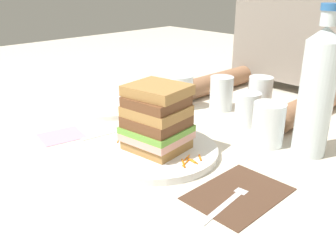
# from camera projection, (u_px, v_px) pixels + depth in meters

# --- Properties ---
(ground_plane) EXTENTS (3.00, 3.00, 0.00)m
(ground_plane) POSITION_uv_depth(u_px,v_px,m) (152.00, 152.00, 0.76)
(ground_plane) COLOR beige
(main_plate) EXTENTS (0.25, 0.25, 0.01)m
(main_plate) POSITION_uv_depth(u_px,v_px,m) (157.00, 151.00, 0.75)
(main_plate) COLOR white
(main_plate) RESTS_ON ground_plane
(sandwich) EXTENTS (0.13, 0.13, 0.13)m
(sandwich) POSITION_uv_depth(u_px,v_px,m) (157.00, 118.00, 0.73)
(sandwich) COLOR #A87A42
(sandwich) RESTS_ON main_plate
(carrot_shred_0) EXTENTS (0.03, 0.02, 0.00)m
(carrot_shred_0) POSITION_uv_depth(u_px,v_px,m) (118.00, 139.00, 0.78)
(carrot_shred_0) COLOR orange
(carrot_shred_0) RESTS_ON main_plate
(carrot_shred_1) EXTENTS (0.01, 0.02, 0.00)m
(carrot_shred_1) POSITION_uv_depth(u_px,v_px,m) (121.00, 136.00, 0.80)
(carrot_shred_1) COLOR orange
(carrot_shred_1) RESTS_ON main_plate
(carrot_shred_2) EXTENTS (0.01, 0.02, 0.00)m
(carrot_shred_2) POSITION_uv_depth(u_px,v_px,m) (129.00, 136.00, 0.80)
(carrot_shred_2) COLOR orange
(carrot_shred_2) RESTS_ON main_plate
(carrot_shred_3) EXTENTS (0.02, 0.02, 0.00)m
(carrot_shred_3) POSITION_uv_depth(u_px,v_px,m) (125.00, 136.00, 0.80)
(carrot_shred_3) COLOR orange
(carrot_shred_3) RESTS_ON main_plate
(carrot_shred_4) EXTENTS (0.02, 0.03, 0.00)m
(carrot_shred_4) POSITION_uv_depth(u_px,v_px,m) (126.00, 137.00, 0.79)
(carrot_shred_4) COLOR orange
(carrot_shred_4) RESTS_ON main_plate
(carrot_shred_5) EXTENTS (0.02, 0.01, 0.00)m
(carrot_shred_5) POSITION_uv_depth(u_px,v_px,m) (127.00, 141.00, 0.78)
(carrot_shred_5) COLOR orange
(carrot_shred_5) RESTS_ON main_plate
(carrot_shred_6) EXTENTS (0.01, 0.02, 0.00)m
(carrot_shred_6) POSITION_uv_depth(u_px,v_px,m) (128.00, 132.00, 0.82)
(carrot_shred_6) COLOR orange
(carrot_shred_6) RESTS_ON main_plate
(carrot_shred_7) EXTENTS (0.00, 0.03, 0.00)m
(carrot_shred_7) POSITION_uv_depth(u_px,v_px,m) (132.00, 133.00, 0.82)
(carrot_shred_7) COLOR orange
(carrot_shred_7) RESTS_ON main_plate
(carrot_shred_8) EXTENTS (0.03, 0.02, 0.00)m
(carrot_shred_8) POSITION_uv_depth(u_px,v_px,m) (129.00, 134.00, 0.81)
(carrot_shred_8) COLOR orange
(carrot_shred_8) RESTS_ON main_plate
(carrot_shred_9) EXTENTS (0.02, 0.01, 0.00)m
(carrot_shred_9) POSITION_uv_depth(u_px,v_px,m) (192.00, 161.00, 0.69)
(carrot_shred_9) COLOR orange
(carrot_shred_9) RESTS_ON main_plate
(carrot_shred_10) EXTENTS (0.01, 0.02, 0.00)m
(carrot_shred_10) POSITION_uv_depth(u_px,v_px,m) (187.00, 158.00, 0.71)
(carrot_shred_10) COLOR orange
(carrot_shred_10) RESTS_ON main_plate
(carrot_shred_11) EXTENTS (0.02, 0.01, 0.00)m
(carrot_shred_11) POSITION_uv_depth(u_px,v_px,m) (195.00, 162.00, 0.69)
(carrot_shred_11) COLOR orange
(carrot_shred_11) RESTS_ON main_plate
(carrot_shred_12) EXTENTS (0.01, 0.03, 0.00)m
(carrot_shred_12) POSITION_uv_depth(u_px,v_px,m) (186.00, 163.00, 0.69)
(carrot_shred_12) COLOR orange
(carrot_shred_12) RESTS_ON main_plate
(carrot_shred_13) EXTENTS (0.03, 0.02, 0.00)m
(carrot_shred_13) POSITION_uv_depth(u_px,v_px,m) (183.00, 163.00, 0.68)
(carrot_shred_13) COLOR orange
(carrot_shred_13) RESTS_ON main_plate
(carrot_shred_14) EXTENTS (0.02, 0.02, 0.00)m
(carrot_shred_14) POSITION_uv_depth(u_px,v_px,m) (200.00, 158.00, 0.70)
(carrot_shred_14) COLOR orange
(carrot_shred_14) RESTS_ON main_plate
(napkin_dark) EXTENTS (0.12, 0.17, 0.00)m
(napkin_dark) POSITION_uv_depth(u_px,v_px,m) (239.00, 193.00, 0.62)
(napkin_dark) COLOR #4C3323
(napkin_dark) RESTS_ON ground_plane
(fork) EXTENTS (0.03, 0.17, 0.00)m
(fork) POSITION_uv_depth(u_px,v_px,m) (232.00, 197.00, 0.60)
(fork) COLOR silver
(fork) RESTS_ON napkin_dark
(knife) EXTENTS (0.04, 0.20, 0.00)m
(knife) POSITION_uv_depth(u_px,v_px,m) (119.00, 130.00, 0.87)
(knife) COLOR silver
(knife) RESTS_ON ground_plane
(juice_glass) EXTENTS (0.07, 0.07, 0.09)m
(juice_glass) POSITION_uv_depth(u_px,v_px,m) (268.00, 127.00, 0.79)
(juice_glass) COLOR white
(juice_glass) RESTS_ON ground_plane
(water_bottle) EXTENTS (0.07, 0.07, 0.30)m
(water_bottle) POSITION_uv_depth(u_px,v_px,m) (317.00, 91.00, 0.71)
(water_bottle) COLOR silver
(water_bottle) RESTS_ON ground_plane
(empty_tumbler_0) EXTENTS (0.06, 0.06, 0.09)m
(empty_tumbler_0) POSITION_uv_depth(u_px,v_px,m) (221.00, 93.00, 1.00)
(empty_tumbler_0) COLOR silver
(empty_tumbler_0) RESTS_ON ground_plane
(empty_tumbler_1) EXTENTS (0.06, 0.06, 0.08)m
(empty_tumbler_1) POSITION_uv_depth(u_px,v_px,m) (247.00, 109.00, 0.89)
(empty_tumbler_1) COLOR silver
(empty_tumbler_1) RESTS_ON ground_plane
(empty_tumbler_2) EXTENTS (0.06, 0.06, 0.10)m
(empty_tumbler_2) POSITION_uv_depth(u_px,v_px,m) (260.00, 94.00, 0.98)
(empty_tumbler_2) COLOR silver
(empty_tumbler_2) RESTS_ON ground_plane
(empty_tumbler_3) EXTENTS (0.07, 0.07, 0.09)m
(empty_tumbler_3) POSITION_uv_depth(u_px,v_px,m) (181.00, 92.00, 1.01)
(empty_tumbler_3) COLOR silver
(empty_tumbler_3) RESTS_ON ground_plane
(side_plate) EXTENTS (0.21, 0.21, 0.01)m
(side_plate) POSITION_uv_depth(u_px,v_px,m) (110.00, 106.00, 1.02)
(side_plate) COLOR white
(side_plate) RESTS_ON ground_plane
(napkin_pink) EXTENTS (0.10, 0.11, 0.00)m
(napkin_pink) POSITION_uv_depth(u_px,v_px,m) (61.00, 136.00, 0.84)
(napkin_pink) COLOR pink
(napkin_pink) RESTS_ON ground_plane
(diner_across) EXTENTS (0.42, 0.49, 0.55)m
(diner_across) POSITION_uv_depth(u_px,v_px,m) (301.00, 9.00, 1.09)
(diner_across) COLOR #936647
(diner_across) RESTS_ON ground_plane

